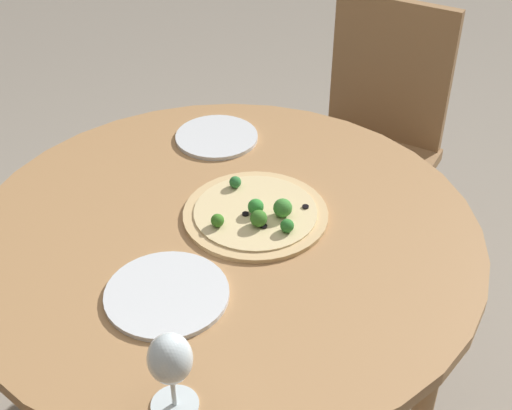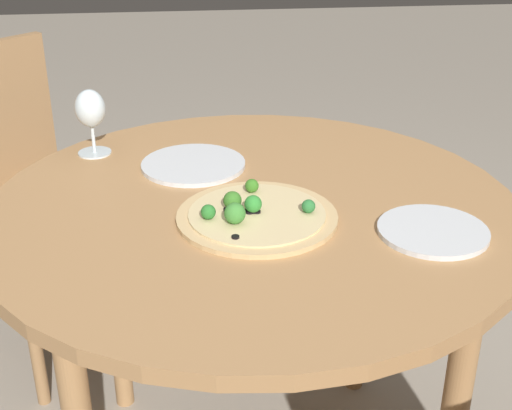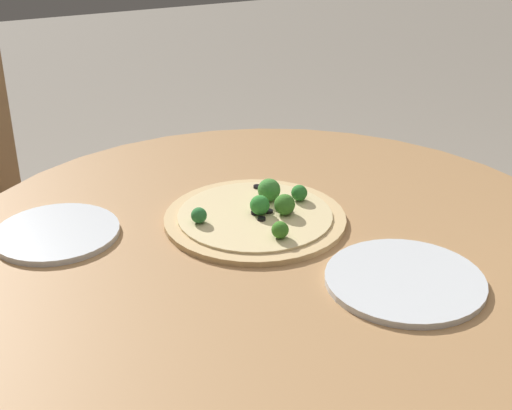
{
  "view_description": "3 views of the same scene",
  "coord_description": "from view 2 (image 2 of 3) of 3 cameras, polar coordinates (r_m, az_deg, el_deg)",
  "views": [
    {
      "loc": [
        0.99,
        -0.57,
        1.68
      ],
      "look_at": [
        0.0,
        0.08,
        0.8
      ],
      "focal_mm": 50.0,
      "sensor_mm": 36.0,
      "label": 1
    },
    {
      "loc": [
        0.13,
        1.27,
        1.39
      ],
      "look_at": [
        0.0,
        0.08,
        0.8
      ],
      "focal_mm": 50.0,
      "sensor_mm": 36.0,
      "label": 2
    },
    {
      "loc": [
        -0.45,
        -0.89,
        1.32
      ],
      "look_at": [
        0.0,
        0.08,
        0.8
      ],
      "focal_mm": 50.0,
      "sensor_mm": 36.0,
      "label": 3
    }
  ],
  "objects": [
    {
      "name": "wine_glass",
      "position": [
        1.66,
        -13.11,
        7.35
      ],
      "size": [
        0.08,
        0.08,
        0.15
      ],
      "color": "silver",
      "rests_on": "dining_table"
    },
    {
      "name": "chair_2",
      "position": [
        2.16,
        -18.05,
        0.66
      ],
      "size": [
        0.57,
        0.57,
        0.93
      ],
      "rotation": [
        0.0,
        0.0,
        -2.4
      ],
      "color": "#997047",
      "rests_on": "ground_plane"
    },
    {
      "name": "plate_near",
      "position": [
        1.33,
        13.97,
        -2.02
      ],
      "size": [
        0.2,
        0.2,
        0.01
      ],
      "color": "silver",
      "rests_on": "dining_table"
    },
    {
      "name": "pizza",
      "position": [
        1.34,
        -0.15,
        -0.77
      ],
      "size": [
        0.31,
        0.31,
        0.05
      ],
      "color": "tan",
      "rests_on": "dining_table"
    },
    {
      "name": "plate_far",
      "position": [
        1.58,
        -5.04,
        3.25
      ],
      "size": [
        0.23,
        0.23,
        0.01
      ],
      "color": "silver",
      "rests_on": "dining_table"
    },
    {
      "name": "dining_table",
      "position": [
        1.45,
        -0.26,
        -2.7
      ],
      "size": [
        1.06,
        1.06,
        0.77
      ],
      "color": "#A87A4C",
      "rests_on": "ground_plane"
    }
  ]
}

